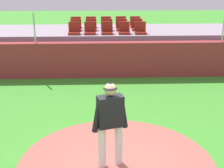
# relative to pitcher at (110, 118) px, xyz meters

# --- Properties ---
(pitcher) EXTENTS (0.74, 0.38, 1.76)m
(pitcher) POSITION_rel_pitcher_xyz_m (0.00, 0.00, 0.00)
(pitcher) COLOR silver
(pitcher) RESTS_ON pitchers_mound
(brick_barrier) EXTENTS (17.55, 0.40, 1.39)m
(brick_barrier) POSITION_rel_pitcher_xyz_m (0.12, 6.64, -0.60)
(brick_barrier) COLOR maroon
(brick_barrier) RESTS_ON ground_plane
(fence_post_left) EXTENTS (0.06, 0.06, 1.15)m
(fence_post_left) POSITION_rel_pitcher_xyz_m (-2.65, 6.64, 0.67)
(fence_post_left) COLOR silver
(fence_post_left) RESTS_ON brick_barrier
(fence_post_right) EXTENTS (0.06, 0.06, 1.15)m
(fence_post_right) POSITION_rel_pitcher_xyz_m (4.60, 6.64, 0.67)
(fence_post_right) COLOR silver
(fence_post_right) RESTS_ON brick_barrier
(bleacher_platform) EXTENTS (15.80, 3.24, 1.47)m
(bleacher_platform) POSITION_rel_pitcher_xyz_m (0.12, 9.05, -0.55)
(bleacher_platform) COLOR gray
(bleacher_platform) RESTS_ON ground_plane
(stadium_chair_0) EXTENTS (0.48, 0.44, 0.50)m
(stadium_chair_0) POSITION_rel_pitcher_xyz_m (-1.25, 7.94, 0.34)
(stadium_chair_0) COLOR maroon
(stadium_chair_0) RESTS_ON bleacher_platform
(stadium_chair_1) EXTENTS (0.48, 0.44, 0.50)m
(stadium_chair_1) POSITION_rel_pitcher_xyz_m (-0.59, 7.96, 0.34)
(stadium_chair_1) COLOR maroon
(stadium_chair_1) RESTS_ON bleacher_platform
(stadium_chair_2) EXTENTS (0.48, 0.44, 0.50)m
(stadium_chair_2) POSITION_rel_pitcher_xyz_m (0.12, 7.96, 0.34)
(stadium_chair_2) COLOR maroon
(stadium_chair_2) RESTS_ON bleacher_platform
(stadium_chair_3) EXTENTS (0.48, 0.44, 0.50)m
(stadium_chair_3) POSITION_rel_pitcher_xyz_m (0.85, 7.96, 0.34)
(stadium_chair_3) COLOR maroon
(stadium_chair_3) RESTS_ON bleacher_platform
(stadium_chair_4) EXTENTS (0.48, 0.44, 0.50)m
(stadium_chair_4) POSITION_rel_pitcher_xyz_m (1.54, 7.94, 0.34)
(stadium_chair_4) COLOR maroon
(stadium_chair_4) RESTS_ON bleacher_platform
(stadium_chair_5) EXTENTS (0.48, 0.44, 0.50)m
(stadium_chair_5) POSITION_rel_pitcher_xyz_m (-1.25, 8.81, 0.34)
(stadium_chair_5) COLOR maroon
(stadium_chair_5) RESTS_ON bleacher_platform
(stadium_chair_6) EXTENTS (0.48, 0.44, 0.50)m
(stadium_chair_6) POSITION_rel_pitcher_xyz_m (-0.56, 8.83, 0.34)
(stadium_chair_6) COLOR maroon
(stadium_chair_6) RESTS_ON bleacher_platform
(stadium_chair_7) EXTENTS (0.48, 0.44, 0.50)m
(stadium_chair_7) POSITION_rel_pitcher_xyz_m (0.15, 8.80, 0.34)
(stadium_chair_7) COLOR maroon
(stadium_chair_7) RESTS_ON bleacher_platform
(stadium_chair_8) EXTENTS (0.48, 0.44, 0.50)m
(stadium_chair_8) POSITION_rel_pitcher_xyz_m (0.81, 8.80, 0.34)
(stadium_chair_8) COLOR maroon
(stadium_chair_8) RESTS_ON bleacher_platform
(stadium_chair_9) EXTENTS (0.48, 0.44, 0.50)m
(stadium_chair_9) POSITION_rel_pitcher_xyz_m (1.51, 8.82, 0.34)
(stadium_chair_9) COLOR maroon
(stadium_chair_9) RESTS_ON bleacher_platform
(stadium_chair_10) EXTENTS (0.48, 0.44, 0.50)m
(stadium_chair_10) POSITION_rel_pitcher_xyz_m (-1.31, 9.65, 0.34)
(stadium_chair_10) COLOR maroon
(stadium_chair_10) RESTS_ON bleacher_platform
(stadium_chair_11) EXTENTS (0.48, 0.44, 0.50)m
(stadium_chair_11) POSITION_rel_pitcher_xyz_m (-0.59, 9.67, 0.34)
(stadium_chair_11) COLOR maroon
(stadium_chair_11) RESTS_ON bleacher_platform
(stadium_chair_12) EXTENTS (0.48, 0.44, 0.50)m
(stadium_chair_12) POSITION_rel_pitcher_xyz_m (0.12, 9.67, 0.34)
(stadium_chair_12) COLOR maroon
(stadium_chair_12) RESTS_ON bleacher_platform
(stadium_chair_13) EXTENTS (0.48, 0.44, 0.50)m
(stadium_chair_13) POSITION_rel_pitcher_xyz_m (0.83, 9.70, 0.34)
(stadium_chair_13) COLOR maroon
(stadium_chair_13) RESTS_ON bleacher_platform
(stadium_chair_14) EXTENTS (0.48, 0.44, 0.50)m
(stadium_chair_14) POSITION_rel_pitcher_xyz_m (1.51, 9.66, 0.34)
(stadium_chair_14) COLOR maroon
(stadium_chair_14) RESTS_ON bleacher_platform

